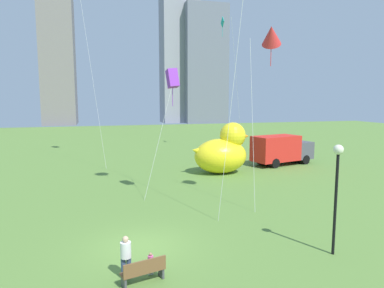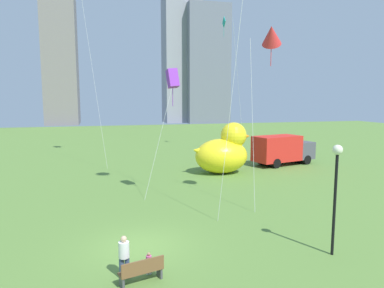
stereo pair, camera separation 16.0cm
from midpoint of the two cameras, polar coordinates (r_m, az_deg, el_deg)
The scene contains 11 objects.
ground_plane at distance 16.18m, azimuth -8.58°, elevation -16.13°, with size 140.00×140.00×0.00m, color #5B8238.
park_bench at distance 13.17m, azimuth -8.18°, elevation -19.62°, with size 1.64×0.85×0.90m.
person_adult at distance 13.44m, azimuth -11.02°, elevation -17.24°, with size 0.39×0.39×1.58m.
person_child at distance 13.71m, azimuth -7.07°, elevation -18.50°, with size 0.21×0.21×0.84m.
giant_inflatable_duck at distance 30.39m, azimuth 4.83°, elevation -1.25°, with size 5.28×3.39×4.38m.
lamppost at distance 15.41m, azimuth 22.15°, elevation -4.82°, with size 0.41×0.41×4.61m.
box_truck at distance 35.24m, azimuth 14.11°, elevation -0.92°, with size 6.67×3.77×2.85m.
city_skyline at distance 91.77m, azimuth -14.35°, elevation 13.71°, with size 68.87×14.51×37.56m.
kite_purple at distance 21.87m, azimuth -3.42°, elevation 10.48°, with size 2.26×2.23×8.27m.
kite_red at distance 21.19m, azimuth 12.52°, elevation 16.76°, with size 2.01×2.09×10.73m.
kite_teal at distance 43.77m, azimuth 5.11°, elevation 17.96°, with size 2.90×3.46×15.98m.
Camera 1 is at (-1.71, -14.73, 6.45)m, focal length 32.93 mm.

